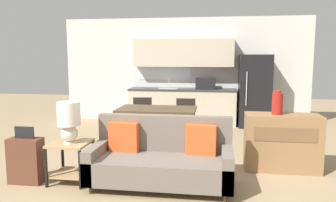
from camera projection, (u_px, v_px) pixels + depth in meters
name	position (u px, v px, depth m)	size (l,w,h in m)	color
ground_plane	(147.00, 189.00, 4.20)	(20.00, 20.00, 0.00)	#9E8460
wall_back	(184.00, 70.00, 8.56)	(6.40, 0.07, 2.70)	silver
kitchen_counter	(183.00, 91.00, 8.33)	(2.71, 0.65, 2.15)	beige
refrigerator	(254.00, 91.00, 7.96)	(0.75, 0.76, 1.75)	black
dining_table	(157.00, 112.00, 6.08)	(1.44, 0.82, 0.75)	brown
couch	(162.00, 160.00, 4.32)	(1.84, 0.80, 0.90)	#3D2D1E
side_table	(71.00, 155.00, 4.42)	(0.51, 0.51, 0.55)	tan
table_lamp	(69.00, 119.00, 4.33)	(0.30, 0.30, 0.55)	silver
credenza	(282.00, 142.00, 4.90)	(1.09, 0.46, 0.85)	olive
vase	(277.00, 103.00, 4.82)	(0.16, 0.16, 0.35)	maroon
dining_chair_far_left	(142.00, 115.00, 6.95)	(0.47, 0.47, 0.83)	black
dining_chair_far_right	(185.00, 116.00, 6.77)	(0.44, 0.44, 0.83)	black
suitcase	(26.00, 160.00, 4.39)	(0.44, 0.22, 0.77)	brown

